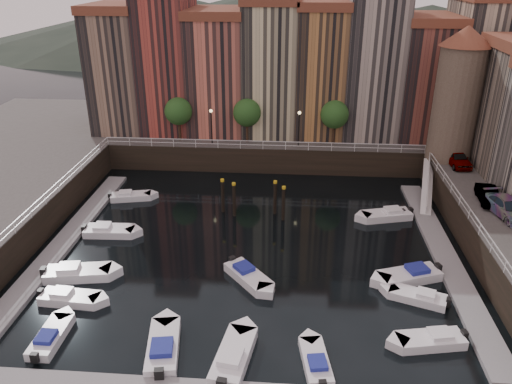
# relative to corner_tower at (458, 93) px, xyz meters

# --- Properties ---
(ground) EXTENTS (200.00, 200.00, 0.00)m
(ground) POSITION_rel_corner_tower_xyz_m (-20.00, -14.50, -10.19)
(ground) COLOR black
(ground) RESTS_ON ground
(quay_far) EXTENTS (80.00, 20.00, 3.00)m
(quay_far) POSITION_rel_corner_tower_xyz_m (-20.00, 11.50, -8.69)
(quay_far) COLOR black
(quay_far) RESTS_ON ground
(dock_left) EXTENTS (2.00, 28.00, 0.35)m
(dock_left) POSITION_rel_corner_tower_xyz_m (-36.20, -15.50, -10.02)
(dock_left) COLOR gray
(dock_left) RESTS_ON ground
(dock_right) EXTENTS (2.00, 28.00, 0.35)m
(dock_right) POSITION_rel_corner_tower_xyz_m (-3.80, -15.50, -10.02)
(dock_right) COLOR gray
(dock_right) RESTS_ON ground
(mountains) EXTENTS (145.00, 100.00, 18.00)m
(mountains) POSITION_rel_corner_tower_xyz_m (-18.28, 95.50, -2.28)
(mountains) COLOR #2D382D
(mountains) RESTS_ON ground
(far_terrace) EXTENTS (48.70, 10.30, 17.50)m
(far_terrace) POSITION_rel_corner_tower_xyz_m (-16.69, 9.00, 0.76)
(far_terrace) COLOR #856954
(far_terrace) RESTS_ON quay_far
(corner_tower) EXTENTS (5.20, 5.20, 13.80)m
(corner_tower) POSITION_rel_corner_tower_xyz_m (0.00, 0.00, 0.00)
(corner_tower) COLOR #6B5B4C
(corner_tower) RESTS_ON quay_right
(promenade_trees) EXTENTS (21.20, 3.20, 5.20)m
(promenade_trees) POSITION_rel_corner_tower_xyz_m (-21.33, 3.70, -3.61)
(promenade_trees) COLOR black
(promenade_trees) RESTS_ON quay_far
(street_lamps) EXTENTS (10.36, 0.36, 4.18)m
(street_lamps) POSITION_rel_corner_tower_xyz_m (-21.00, 2.70, -4.30)
(street_lamps) COLOR black
(street_lamps) RESTS_ON quay_far
(railings) EXTENTS (36.08, 34.04, 0.52)m
(railings) POSITION_rel_corner_tower_xyz_m (-20.00, -9.62, -6.41)
(railings) COLOR white
(railings) RESTS_ON ground
(gangway) EXTENTS (2.78, 8.32, 3.73)m
(gangway) POSITION_rel_corner_tower_xyz_m (-2.90, -4.50, -8.28)
(gangway) COLOR white
(gangway) RESTS_ON ground
(mooring_pilings) EXTENTS (6.27, 1.62, 3.78)m
(mooring_pilings) POSITION_rel_corner_tower_xyz_m (-20.19, -9.05, -8.54)
(mooring_pilings) COLOR black
(mooring_pilings) RESTS_ON ground
(boat_left_0) EXTENTS (4.57, 1.88, 1.04)m
(boat_left_0) POSITION_rel_corner_tower_xyz_m (-32.33, -23.65, -9.84)
(boat_left_0) COLOR white
(boat_left_0) RESTS_ON ground
(boat_left_1) EXTENTS (5.36, 2.69, 1.20)m
(boat_left_1) POSITION_rel_corner_tower_xyz_m (-33.01, -20.61, -9.79)
(boat_left_1) COLOR white
(boat_left_1) RESTS_ON ground
(boat_left_2) EXTENTS (4.50, 1.80, 1.03)m
(boat_left_2) POSITION_rel_corner_tower_xyz_m (-32.99, -13.63, -9.85)
(boat_left_2) COLOR white
(boat_left_2) RESTS_ON ground
(boat_left_3) EXTENTS (4.69, 1.87, 1.07)m
(boat_left_3) POSITION_rel_corner_tower_xyz_m (-32.88, -13.93, -9.83)
(boat_left_3) COLOR white
(boat_left_3) RESTS_ON ground
(boat_left_4) EXTENTS (4.40, 2.39, 0.99)m
(boat_left_4) POSITION_rel_corner_tower_xyz_m (-33.22, -6.47, -9.86)
(boat_left_4) COLOR white
(boat_left_4) RESTS_ON ground
(boat_right_0) EXTENTS (4.66, 2.43, 1.04)m
(boat_right_0) POSITION_rel_corner_tower_xyz_m (-7.38, -26.14, -9.84)
(boat_right_0) COLOR white
(boat_right_0) RESTS_ON ground
(boat_right_1) EXTENTS (4.32, 2.83, 0.97)m
(boat_right_1) POSITION_rel_corner_tower_xyz_m (-7.20, -21.57, -9.87)
(boat_right_1) COLOR white
(boat_right_1) RESTS_ON ground
(boat_right_2) EXTENTS (5.20, 3.40, 1.17)m
(boat_right_2) POSITION_rel_corner_tower_xyz_m (-7.29, -18.93, -9.80)
(boat_right_2) COLOR white
(boat_right_2) RESTS_ON ground
(boat_right_3) EXTENTS (4.18, 2.64, 0.94)m
(boat_right_3) POSITION_rel_corner_tower_xyz_m (-7.68, -8.86, -9.88)
(boat_right_3) COLOR white
(boat_right_3) RESTS_ON ground
(boat_right_4) EXTENTS (5.04, 2.90, 1.13)m
(boat_right_4) POSITION_rel_corner_tower_xyz_m (-7.39, -8.77, -9.81)
(boat_right_4) COLOR white
(boat_right_4) RESTS_ON ground
(boat_near_0) EXTENTS (1.57, 4.29, 0.99)m
(boat_near_0) POSITION_rel_corner_tower_xyz_m (-31.79, -27.77, -9.86)
(boat_near_0) COLOR white
(boat_near_0) RESTS_ON ground
(boat_near_1) EXTENTS (2.64, 5.31, 1.19)m
(boat_near_1) POSITION_rel_corner_tower_xyz_m (-24.29, -28.24, -9.79)
(boat_near_1) COLOR white
(boat_near_1) RESTS_ON ground
(boat_near_2) EXTENTS (2.62, 5.36, 1.20)m
(boat_near_2) POSITION_rel_corner_tower_xyz_m (-19.83, -28.70, -9.79)
(boat_near_2) COLOR white
(boat_near_2) RESTS_ON ground
(boat_near_3) EXTENTS (2.10, 4.23, 0.95)m
(boat_near_3) POSITION_rel_corner_tower_xyz_m (-14.82, -28.68, -9.87)
(boat_near_3) COLOR white
(boat_near_3) RESTS_ON ground
(car_a) EXTENTS (2.35, 4.76, 1.56)m
(car_a) POSITION_rel_corner_tower_xyz_m (0.37, -2.08, -6.41)
(car_a) COLOR gray
(car_a) RESTS_ON quay_right
(car_b) EXTENTS (1.82, 4.21, 1.35)m
(car_b) POSITION_rel_corner_tower_xyz_m (0.54, -10.93, -6.52)
(car_b) COLOR gray
(car_b) RESTS_ON quay_right
(car_c) EXTENTS (3.21, 5.56, 1.52)m
(car_c) POSITION_rel_corner_tower_xyz_m (1.25, -13.49, -6.44)
(car_c) COLOR gray
(car_c) RESTS_ON quay_right
(boat_extra_612) EXTENTS (4.17, 4.54, 1.09)m
(boat_extra_612) POSITION_rel_corner_tower_xyz_m (-19.77, -19.88, -9.83)
(boat_extra_612) COLOR white
(boat_extra_612) RESTS_ON ground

